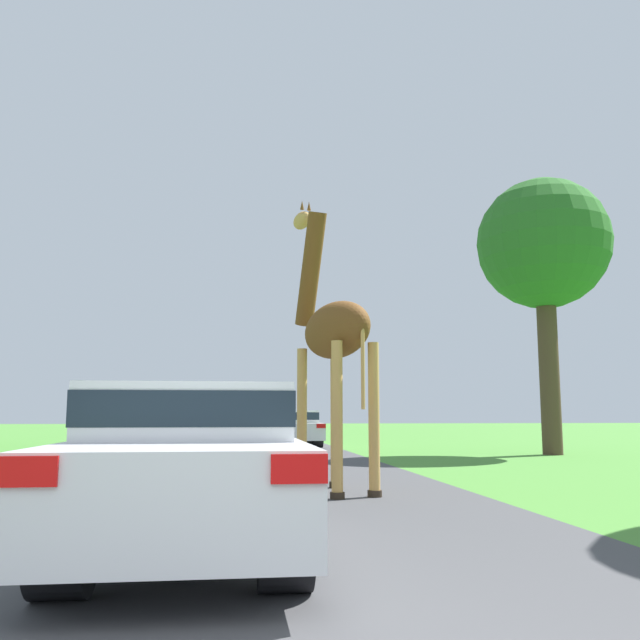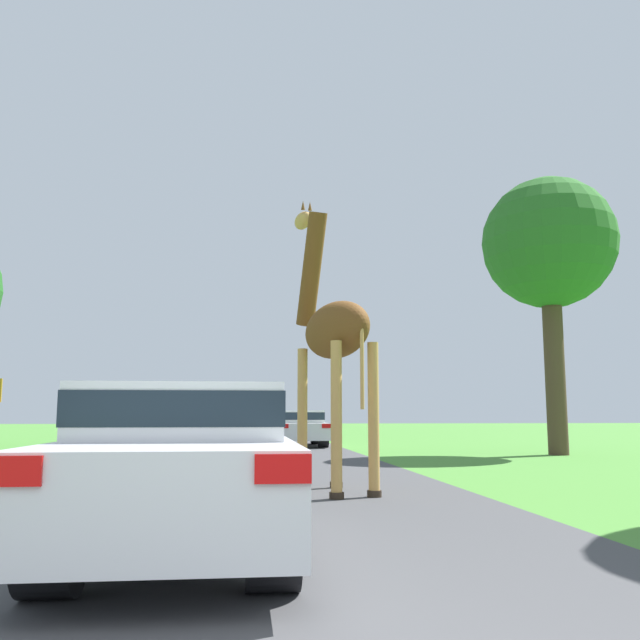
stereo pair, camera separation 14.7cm
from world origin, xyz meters
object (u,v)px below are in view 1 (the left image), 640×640
(car_queue_left, at_px, (210,428))
(tree_left_edge, at_px, (543,247))
(giraffe_near_road, at_px, (332,333))
(car_queue_right, at_px, (294,427))
(car_far_ahead, at_px, (146,435))
(car_lead_maroon, at_px, (190,463))

(car_queue_left, bearing_deg, tree_left_edge, -12.78)
(giraffe_near_road, distance_m, car_queue_right, 14.89)
(tree_left_edge, bearing_deg, car_queue_left, 167.22)
(giraffe_near_road, height_order, car_far_ahead, giraffe_near_road)
(tree_left_edge, bearing_deg, giraffe_near_road, -132.14)
(car_queue_right, height_order, car_far_ahead, car_queue_right)
(car_queue_right, xyz_separation_m, tree_left_edge, (6.96, -6.29, 5.47))
(car_lead_maroon, xyz_separation_m, car_queue_left, (-0.36, 15.18, -0.01))
(car_far_ahead, distance_m, tree_left_edge, 12.72)
(giraffe_near_road, relative_size, tree_left_edge, 0.59)
(car_far_ahead, bearing_deg, giraffe_near_road, -59.76)
(giraffe_near_road, xyz_separation_m, tree_left_edge, (7.67, 8.48, 3.74))
(car_lead_maroon, bearing_deg, car_queue_left, 91.37)
(giraffe_near_road, xyz_separation_m, car_queue_left, (-2.22, 10.73, -1.68))
(car_queue_left, distance_m, car_far_ahead, 4.81)
(car_lead_maroon, relative_size, car_far_ahead, 0.98)
(car_far_ahead, bearing_deg, tree_left_edge, 11.92)
(car_queue_right, bearing_deg, car_queue_left, -126.04)
(giraffe_near_road, relative_size, car_lead_maroon, 1.17)
(car_lead_maroon, bearing_deg, tree_left_edge, 53.61)
(car_far_ahead, relative_size, tree_left_edge, 0.52)
(giraffe_near_road, height_order, car_queue_left, giraffe_near_road)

